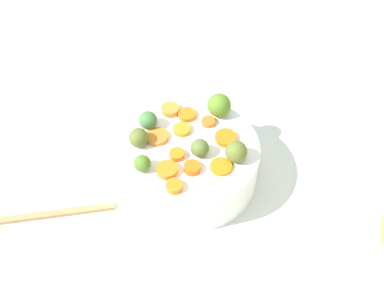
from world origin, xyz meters
TOP-DOWN VIEW (x-y plane):
  - tabletop at (0.00, 0.00)m, footprint 2.40×2.40m
  - serving_bowl_carrots at (0.02, 0.01)m, footprint 0.23×0.23m
  - carrot_slice_0 at (0.01, -0.09)m, footprint 0.05×0.05m
  - carrot_slice_1 at (0.08, 0.03)m, footprint 0.04×0.04m
  - carrot_slice_2 at (0.06, -0.04)m, footprint 0.05×0.05m
  - carrot_slice_3 at (0.05, 0.01)m, footprint 0.03×0.03m
  - carrot_slice_4 at (0.08, 0.07)m, footprint 0.04×0.04m
  - carrot_slice_5 at (-0.01, 0.07)m, footprint 0.05×0.05m
  - carrot_slice_6 at (0.04, 0.05)m, footprint 0.03×0.03m
  - carrot_slice_7 at (-0.04, 0.02)m, footprint 0.05×0.05m
  - carrot_slice_8 at (0.02, -0.03)m, footprint 0.04×0.04m
  - carrot_slice_9 at (-0.01, -0.06)m, footprint 0.04×0.04m
  - carrot_slice_10 at (-0.03, -0.03)m, footprint 0.03×0.03m
  - brussels_sprout_0 at (0.06, -0.07)m, footprint 0.03×0.03m
  - brussels_sprout_1 at (0.11, 0.01)m, footprint 0.03×0.03m
  - brussels_sprout_2 at (0.09, -0.04)m, footprint 0.03×0.03m
  - brussels_sprout_3 at (-0.04, 0.06)m, footprint 0.04×0.04m
  - brussels_sprout_4 at (0.01, 0.02)m, footprint 0.03×0.03m
  - brussels_sprout_5 at (-0.06, -0.04)m, footprint 0.04×0.04m

SIDE VIEW (x-z plane):
  - tabletop at x=0.00m, z-range 0.00..0.02m
  - serving_bowl_carrots at x=0.02m, z-range 0.02..0.10m
  - carrot_slice_5 at x=-0.01m, z-range 0.10..0.11m
  - carrot_slice_2 at x=0.06m, z-range 0.10..0.11m
  - carrot_slice_10 at x=-0.03m, z-range 0.10..0.11m
  - carrot_slice_9 at x=-0.01m, z-range 0.10..0.11m
  - carrot_slice_8 at x=0.02m, z-range 0.10..0.11m
  - carrot_slice_7 at x=-0.04m, z-range 0.10..0.11m
  - carrot_slice_1 at x=0.08m, z-range 0.10..0.11m
  - carrot_slice_3 at x=0.05m, z-range 0.10..0.11m
  - carrot_slice_0 at x=0.01m, z-range 0.10..0.11m
  - carrot_slice_4 at x=0.08m, z-range 0.10..0.12m
  - carrot_slice_6 at x=0.04m, z-range 0.10..0.12m
  - brussels_sprout_1 at x=0.11m, z-range 0.10..0.13m
  - brussels_sprout_4 at x=0.01m, z-range 0.10..0.14m
  - brussels_sprout_0 at x=0.06m, z-range 0.10..0.14m
  - brussels_sprout_2 at x=0.09m, z-range 0.10..0.14m
  - brussels_sprout_3 at x=-0.04m, z-range 0.10..0.14m
  - brussels_sprout_5 at x=-0.06m, z-range 0.10..0.15m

